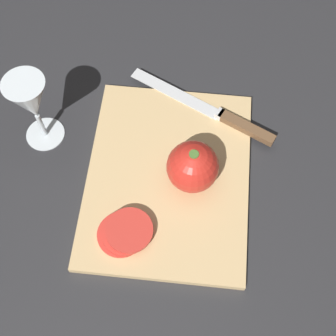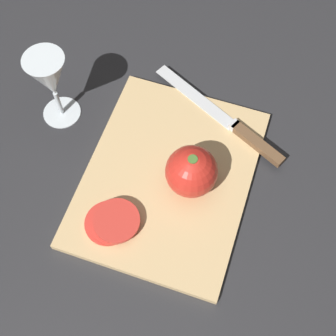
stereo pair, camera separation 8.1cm
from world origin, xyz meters
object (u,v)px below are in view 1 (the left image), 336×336
object	(u,v)px
whole_tomato	(193,167)
knife	(228,119)
tomato_slice_stack_near	(125,232)
wine_glass	(31,103)

from	to	relation	value
whole_tomato	knife	world-z (taller)	whole_tomato
whole_tomato	tomato_slice_stack_near	world-z (taller)	whole_tomato
wine_glass	knife	xyz separation A→B (m)	(-0.06, 0.34, -0.08)
wine_glass	knife	bearing A→B (deg)	99.49
wine_glass	knife	world-z (taller)	wine_glass
whole_tomato	knife	size ratio (longest dim) A/B	0.32
knife	tomato_slice_stack_near	distance (m)	0.29
wine_glass	whole_tomato	distance (m)	0.30
whole_tomato	tomato_slice_stack_near	xyz separation A→B (m)	(0.12, -0.10, -0.04)
knife	tomato_slice_stack_near	size ratio (longest dim) A/B	3.05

